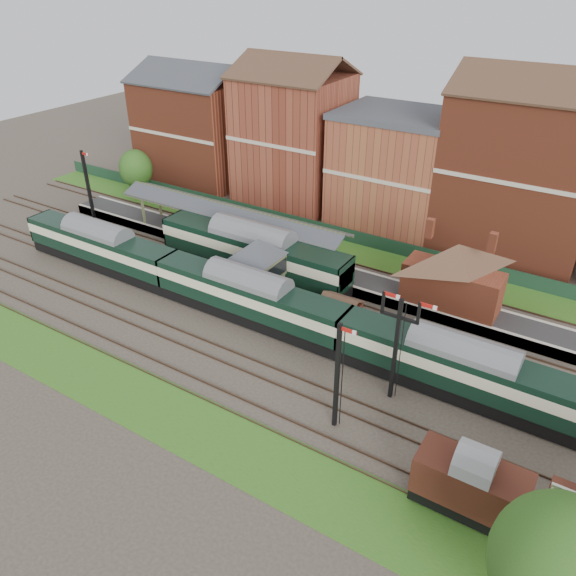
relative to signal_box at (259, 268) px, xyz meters
The scene contains 19 objects.
ground 5.45m from the signal_box, 47.29° to the right, with size 160.00×160.00×0.00m, color #473D33.
grass_back 13.47m from the signal_box, 76.76° to the left, with size 90.00×4.50×0.06m, color #2D6619.
grass_front 15.86m from the signal_box, 78.87° to the right, with size 90.00×5.00×0.06m, color #2D6619.
fence 15.25m from the signal_box, 78.50° to the left, with size 90.00×0.12×1.50m, color #193823.
platform 7.31m from the signal_box, 107.10° to the left, with size 55.00×3.40×1.00m, color #2D2D2D.
signal_box is the anchor object (origin of this frame).
brick_hut 8.25m from the signal_box, ahead, with size 3.20×2.64×2.94m.
station_building 16.37m from the signal_box, 23.43° to the left, with size 8.10×8.10×5.90m.
canopy 10.40m from the signal_box, 140.91° to the left, with size 26.00×3.89×4.08m.
semaphore_bracket 16.16m from the signal_box, 20.92° to the right, with size 3.60×0.25×8.18m.
semaphore_platform_end 27.41m from the signal_box, behind, with size 1.23×0.25×8.00m.
semaphore_siding 16.60m from the signal_box, 38.20° to the right, with size 1.23×0.25×8.00m.
yard_lamp 30.78m from the signal_box, 28.65° to the right, with size 2.60×0.22×7.00m.
town_backdrop 22.26m from the signal_box, 82.60° to the left, with size 69.00×10.00×16.00m.
dmu_train 3.56m from the signal_box, 69.62° to the right, with size 52.85×2.78×4.06m.
platform_railcar 4.40m from the signal_box, 131.92° to the left, with size 19.68×3.10×4.53m.
goods_van_a 25.40m from the signal_box, 28.86° to the right, with size 5.93×2.57×3.60m.
tree_far 31.87m from the signal_box, 32.63° to the right, with size 5.65×5.65×8.25m.
tree_back 30.08m from the signal_box, 155.31° to the left, with size 4.12×4.12×6.02m.
Camera 1 is at (21.81, -31.58, 26.47)m, focal length 35.00 mm.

